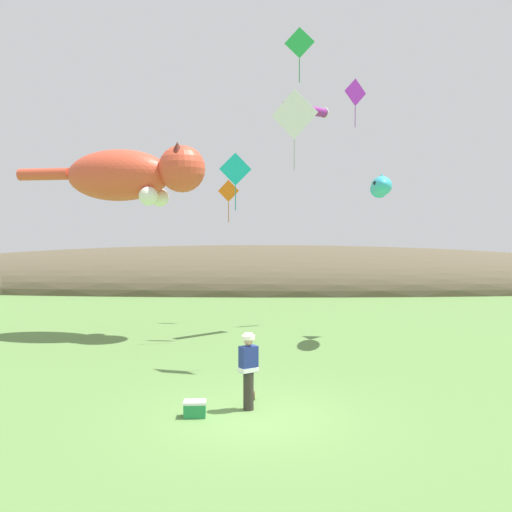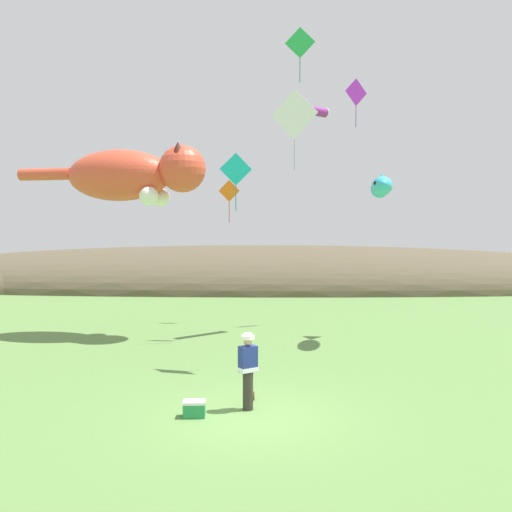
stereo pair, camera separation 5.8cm
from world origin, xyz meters
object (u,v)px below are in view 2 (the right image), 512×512
(kite_diamond_teal, at_px, (236,170))
(kite_diamond_orange, at_px, (229,191))
(festival_attendant, at_px, (248,369))
(kite_diamond_violet, at_px, (356,93))
(kite_diamond_white, at_px, (295,115))
(kite_tube_streamer, at_px, (307,110))
(kite_giant_cat, at_px, (133,175))
(kite_spool, at_px, (252,395))
(kite_fish_windsock, at_px, (382,186))
(picnic_cooler, at_px, (194,409))
(kite_diamond_green, at_px, (300,43))

(kite_diamond_teal, bearing_deg, kite_diamond_orange, 96.88)
(festival_attendant, height_order, kite_diamond_violet, kite_diamond_violet)
(kite_diamond_teal, bearing_deg, kite_diamond_violet, 38.88)
(kite_diamond_white, bearing_deg, kite_diamond_violet, 68.73)
(festival_attendant, height_order, kite_tube_streamer, kite_tube_streamer)
(kite_giant_cat, distance_m, kite_diamond_teal, 4.15)
(festival_attendant, height_order, kite_spool, festival_attendant)
(kite_spool, distance_m, kite_diamond_teal, 9.42)
(kite_fish_windsock, bearing_deg, picnic_cooler, -124.39)
(kite_fish_windsock, xyz_separation_m, kite_diamond_violet, (-0.35, 3.88, 4.26))
(kite_spool, relative_size, kite_diamond_violet, 0.10)
(kite_diamond_teal, relative_size, kite_diamond_green, 1.01)
(kite_diamond_teal, bearing_deg, kite_diamond_green, 23.43)
(kite_fish_windsock, bearing_deg, kite_diamond_orange, 144.31)
(kite_diamond_orange, distance_m, kite_diamond_violet, 6.89)
(festival_attendant, xyz_separation_m, kite_tube_streamer, (2.01, 9.77, 7.84))
(kite_tube_streamer, bearing_deg, picnic_cooler, -107.23)
(kite_giant_cat, height_order, kite_diamond_orange, kite_giant_cat)
(kite_spool, bearing_deg, kite_diamond_orange, 96.33)
(kite_fish_windsock, xyz_separation_m, kite_diamond_white, (-3.36, -3.86, 1.84))
(kite_diamond_white, height_order, kite_diamond_orange, kite_diamond_white)
(kite_tube_streamer, bearing_deg, kite_diamond_white, -97.63)
(picnic_cooler, bearing_deg, kite_diamond_violet, 66.21)
(kite_spool, relative_size, kite_diamond_green, 0.10)
(kite_diamond_green, bearing_deg, kite_spool, -101.32)
(kite_spool, distance_m, kite_fish_windsock, 10.16)
(kite_diamond_orange, height_order, kite_diamond_violet, kite_diamond_violet)
(kite_giant_cat, distance_m, kite_diamond_orange, 4.75)
(festival_attendant, relative_size, kite_diamond_violet, 0.86)
(picnic_cooler, distance_m, kite_diamond_orange, 13.80)
(kite_giant_cat, xyz_separation_m, kite_diamond_green, (6.38, -0.05, 4.92))
(kite_diamond_orange, height_order, kite_diamond_teal, kite_diamond_teal)
(kite_tube_streamer, bearing_deg, kite_giant_cat, -172.78)
(festival_attendant, relative_size, kite_giant_cat, 0.23)
(kite_diamond_orange, bearing_deg, picnic_cooler, -89.91)
(kite_tube_streamer, relative_size, kite_diamond_orange, 1.05)
(kite_diamond_orange, bearing_deg, kite_spool, -83.67)
(kite_tube_streamer, bearing_deg, kite_diamond_teal, -144.38)
(picnic_cooler, distance_m, kite_giant_cat, 11.71)
(picnic_cooler, distance_m, kite_fish_windsock, 11.62)
(kite_diamond_white, xyz_separation_m, kite_diamond_green, (0.44, 4.78, 3.58))
(kite_spool, xyz_separation_m, picnic_cooler, (-1.24, -1.27, 0.07))
(festival_attendant, xyz_separation_m, kite_diamond_green, (1.69, 8.87, 10.12))
(picnic_cooler, relative_size, kite_diamond_green, 0.25)
(kite_tube_streamer, distance_m, kite_diamond_white, 5.88)
(kite_diamond_white, relative_size, kite_diamond_green, 1.15)
(picnic_cooler, height_order, kite_diamond_orange, kite_diamond_orange)
(kite_giant_cat, height_order, kite_tube_streamer, kite_tube_streamer)
(kite_diamond_orange, xyz_separation_m, kite_diamond_teal, (0.52, -4.28, 0.53))
(kite_spool, height_order, picnic_cooler, picnic_cooler)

